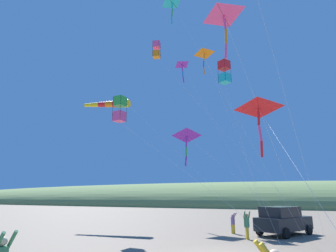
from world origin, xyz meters
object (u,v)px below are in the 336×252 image
at_px(kite_delta_rainbow_low_near, 173,3).
at_px(kite_delta_magenta_far_left, 187,136).
at_px(parked_car, 283,220).
at_px(kite_delta_red_high_left, 259,109).
at_px(kite_windsock_yellow_midlevel, 113,104).
at_px(kite_box_black_fish_shape, 157,50).
at_px(person_bystander_far, 247,224).
at_px(kite_delta_white_trailing, 224,16).
at_px(kite_delta_small_distant, 182,65).
at_px(person_child_grey_jacket, 233,222).
at_px(kite_box_teal_far_right, 224,72).
at_px(kite_delta_green_low_center, 204,54).
at_px(kite_box_checkered_midright, 120,109).
at_px(cooler_box, 293,227).

distance_m(kite_delta_rainbow_low_near, kite_delta_magenta_far_left, 11.26).
bearing_deg(parked_car, kite_delta_red_high_left, 174.05).
height_order(parked_car, kite_windsock_yellow_midlevel, kite_windsock_yellow_midlevel).
distance_m(parked_car, kite_box_black_fish_shape, 18.36).
distance_m(kite_delta_magenta_far_left, kite_box_black_fish_shape, 8.98).
bearing_deg(kite_windsock_yellow_midlevel, person_bystander_far, -114.83).
xyz_separation_m(parked_car, kite_delta_white_trailing, (-7.25, 2.20, 11.40)).
bearing_deg(kite_delta_magenta_far_left, kite_delta_small_distant, 20.00).
distance_m(kite_delta_rainbow_low_near, kite_box_black_fish_shape, 5.68).
height_order(kite_delta_white_trailing, kite_delta_red_high_left, kite_delta_white_trailing).
xyz_separation_m(kite_delta_small_distant, kite_delta_rainbow_low_near, (-11.74, -2.90, -0.41)).
bearing_deg(person_child_grey_jacket, person_bystander_far, -153.84).
relative_size(person_bystander_far, kite_delta_magenta_far_left, 0.17).
bearing_deg(kite_delta_small_distant, person_child_grey_jacket, -144.86).
bearing_deg(person_child_grey_jacket, kite_delta_rainbow_low_near, 127.32).
bearing_deg(kite_box_teal_far_right, kite_box_black_fish_shape, 79.16).
relative_size(kite_windsock_yellow_midlevel, kite_delta_small_distant, 1.01).
relative_size(parked_car, kite_delta_red_high_left, 0.47).
distance_m(parked_car, kite_delta_rainbow_low_near, 18.10).
bearing_deg(kite_box_teal_far_right, kite_windsock_yellow_midlevel, 74.55).
relative_size(person_child_grey_jacket, kite_box_black_fish_shape, 0.08).
bearing_deg(person_child_grey_jacket, kite_delta_green_low_center, 30.77).
bearing_deg(kite_box_black_fish_shape, person_child_grey_jacket, -105.39).
height_order(person_child_grey_jacket, person_bystander_far, person_bystander_far).
height_order(kite_delta_small_distant, kite_box_teal_far_right, kite_delta_small_distant).
distance_m(kite_delta_red_high_left, kite_box_teal_far_right, 9.68).
bearing_deg(kite_box_teal_far_right, person_child_grey_jacket, -165.51).
relative_size(kite_delta_small_distant, kite_delta_red_high_left, 1.86).
distance_m(person_bystander_far, kite_delta_green_low_center, 17.19).
xyz_separation_m(kite_windsock_yellow_midlevel, kite_delta_red_high_left, (-10.93, -15.31, -5.31)).
distance_m(person_bystander_far, kite_delta_red_high_left, 7.54).
bearing_deg(kite_delta_magenta_far_left, kite_box_black_fish_shape, 113.36).
xyz_separation_m(kite_delta_rainbow_low_near, kite_delta_magenta_far_left, (5.61, 0.67, -9.73)).
relative_size(parked_car, kite_delta_white_trailing, 0.36).
bearing_deg(kite_delta_rainbow_low_near, kite_box_checkered_midright, 83.54).
bearing_deg(cooler_box, kite_box_checkered_midright, 114.39).
bearing_deg(kite_box_checkered_midright, cooler_box, -65.61).
relative_size(kite_delta_rainbow_low_near, kite_delta_magenta_far_left, 1.78).
bearing_deg(kite_delta_red_high_left, kite_box_teal_far_right, 19.83).
height_order(person_bystander_far, kite_box_black_fish_shape, kite_box_black_fish_shape).
height_order(kite_delta_magenta_far_left, kite_box_checkered_midright, kite_box_checkered_midright).
bearing_deg(cooler_box, parked_car, 166.54).
bearing_deg(cooler_box, kite_delta_green_low_center, 82.05).
xyz_separation_m(person_bystander_far, kite_box_black_fish_shape, (4.22, 7.88, 15.37)).
height_order(parked_car, kite_delta_rainbow_low_near, kite_delta_rainbow_low_near).
relative_size(parked_car, kite_delta_magenta_far_left, 0.46).
bearing_deg(kite_box_black_fish_shape, kite_delta_small_distant, -2.63).
xyz_separation_m(kite_box_black_fish_shape, kite_delta_green_low_center, (2.48, -4.14, 0.01)).
xyz_separation_m(kite_windsock_yellow_midlevel, kite_delta_rainbow_low_near, (-6.74, -9.29, 5.35)).
height_order(person_bystander_far, kite_delta_magenta_far_left, kite_delta_magenta_far_left).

